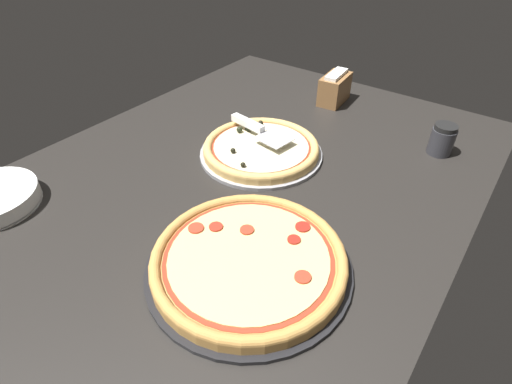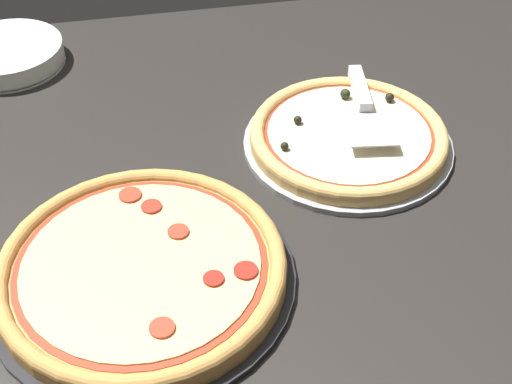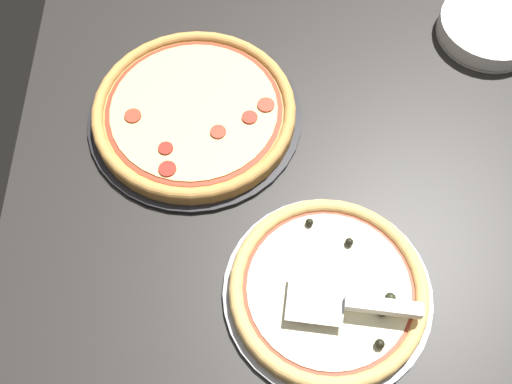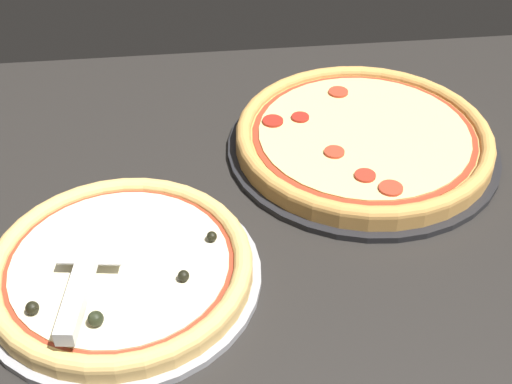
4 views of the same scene
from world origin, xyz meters
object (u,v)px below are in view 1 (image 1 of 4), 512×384
at_px(pizza_front, 261,147).
at_px(parmesan_shaker, 442,140).
at_px(pizza_back, 249,259).
at_px(napkin_holder, 335,88).
at_px(serving_spatula, 254,127).

bearing_deg(pizza_front, parmesan_shaker, 127.77).
height_order(pizza_back, napkin_holder, napkin_holder).
bearing_deg(pizza_back, napkin_holder, -163.79).
xyz_separation_m(pizza_back, napkin_holder, (-0.81, -0.24, 0.02)).
bearing_deg(pizza_back, serving_spatula, -144.37).
bearing_deg(pizza_front, napkin_holder, 179.97).
bearing_deg(napkin_holder, pizza_front, -0.03).
relative_size(serving_spatula, parmesan_shaker, 2.43).
height_order(pizza_front, pizza_back, pizza_front).
xyz_separation_m(pizza_back, parmesan_shaker, (-0.69, 0.18, 0.02)).
distance_m(pizza_back, parmesan_shaker, 0.71).
relative_size(pizza_back, napkin_holder, 2.81).
xyz_separation_m(parmesan_shaker, napkin_holder, (-0.12, -0.41, 0.01)).
height_order(pizza_front, parmesan_shaker, parmesan_shaker).
xyz_separation_m(serving_spatula, parmesan_shaker, (-0.28, 0.47, -0.01)).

